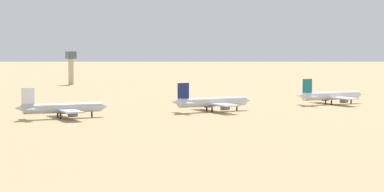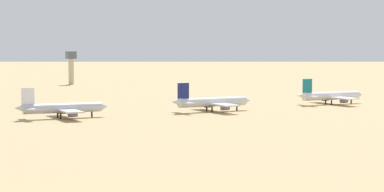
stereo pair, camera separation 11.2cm
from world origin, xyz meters
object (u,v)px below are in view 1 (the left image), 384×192
Objects in this scene: parked_jet_teal_5 at (330,96)px; control_tower at (71,65)px; parked_jet_navy_4 at (212,102)px; parked_jet_white_3 at (62,108)px.

control_tower reaches higher than parked_jet_teal_5.
control_tower is (22.92, 196.73, 8.44)m from parked_jet_navy_4.
control_tower is at bearing 86.62° from parked_jet_navy_4.
parked_jet_white_3 is 208.36m from control_tower.
control_tower is at bearing 73.60° from parked_jet_white_3.
parked_jet_navy_4 reaches higher than parked_jet_teal_5.
parked_jet_white_3 is 56.21m from parked_jet_navy_4.
parked_jet_navy_4 is at bearing -96.64° from control_tower.
parked_jet_teal_5 is 196.62m from control_tower.
parked_jet_navy_4 is 59.40m from parked_jet_teal_5.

